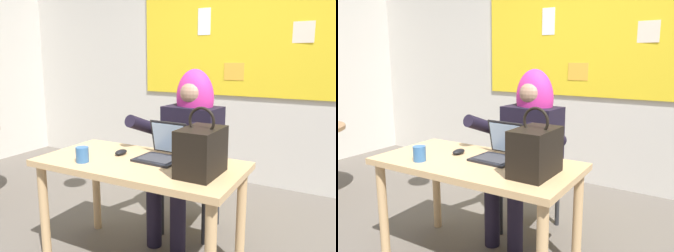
# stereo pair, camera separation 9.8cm
# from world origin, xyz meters

# --- Properties ---
(wall_back_bulletin) EXTENTS (6.26, 2.07, 2.68)m
(wall_back_bulletin) POSITION_xyz_m (-0.00, 1.96, 1.35)
(wall_back_bulletin) COLOR beige
(wall_back_bulletin) RESTS_ON ground
(desk_main) EXTENTS (1.31, 0.68, 0.71)m
(desk_main) POSITION_xyz_m (-0.05, 0.07, 0.61)
(desk_main) COLOR tan
(desk_main) RESTS_ON ground
(chair_at_desk) EXTENTS (0.46, 0.46, 0.92)m
(chair_at_desk) POSITION_xyz_m (0.00, 0.75, 0.52)
(chair_at_desk) COLOR #4C1E19
(chair_at_desk) RESTS_ON ground
(person_costumed) EXTENTS (0.61, 0.62, 1.27)m
(person_costumed) POSITION_xyz_m (0.01, 0.62, 0.75)
(person_costumed) COLOR black
(person_costumed) RESTS_ON ground
(laptop) EXTENTS (0.28, 0.28, 0.23)m
(laptop) POSITION_xyz_m (0.04, 0.19, 0.77)
(laptop) COLOR black
(laptop) RESTS_ON desk_main
(computer_mouse) EXTENTS (0.06, 0.10, 0.03)m
(computer_mouse) POSITION_xyz_m (-0.24, 0.13, 0.73)
(computer_mouse) COLOR black
(computer_mouse) RESTS_ON desk_main
(handbag) EXTENTS (0.20, 0.30, 0.38)m
(handbag) POSITION_xyz_m (0.38, 0.03, 0.85)
(handbag) COLOR black
(handbag) RESTS_ON desk_main
(coffee_mug) EXTENTS (0.08, 0.08, 0.09)m
(coffee_mug) POSITION_xyz_m (-0.35, -0.12, 0.76)
(coffee_mug) COLOR #336099
(coffee_mug) RESTS_ON desk_main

